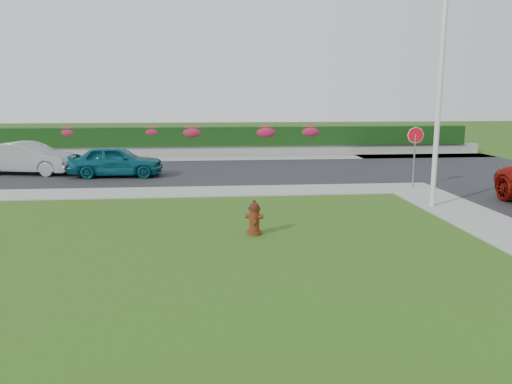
{
  "coord_description": "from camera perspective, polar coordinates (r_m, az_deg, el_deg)",
  "views": [
    {
      "loc": [
        -0.65,
        -9.21,
        3.47
      ],
      "look_at": [
        0.61,
        4.15,
        0.9
      ],
      "focal_mm": 35.0,
      "sensor_mm": 36.0,
      "label": 1
    }
  ],
  "objects": [
    {
      "name": "hedge",
      "position": [
        29.9,
        -6.07,
        6.34
      ],
      "size": [
        32.0,
        0.9,
        1.1
      ],
      "primitive_type": "cube",
      "color": "black",
      "rests_on": "retaining_wall"
    },
    {
      "name": "sedan_silver",
      "position": [
        24.7,
        -24.58,
        3.55
      ],
      "size": [
        4.57,
        2.48,
        1.43
      ],
      "primitive_type": "imported",
      "rotation": [
        0.0,
        0.0,
        1.33
      ],
      "color": "#999BA0",
      "rests_on": "street_far"
    },
    {
      "name": "flower_clump_d",
      "position": [
        29.79,
        -7.32,
        6.77
      ],
      "size": [
        1.51,
        0.97,
        0.76
      ],
      "primitive_type": "ellipsoid",
      "color": "#BB2037",
      "rests_on": "hedge"
    },
    {
      "name": "flower_clump_f",
      "position": [
        30.38,
        6.13,
        6.87
      ],
      "size": [
        1.53,
        0.98,
        0.76
      ],
      "primitive_type": "ellipsoid",
      "color": "#BB2037",
      "rests_on": "hedge"
    },
    {
      "name": "sedan_teal",
      "position": [
        22.58,
        -15.69,
        3.44
      ],
      "size": [
        4.02,
        1.69,
        1.36
      ],
      "primitive_type": "imported",
      "rotation": [
        0.0,
        0.0,
        1.55
      ],
      "color": "#0C4E5D",
      "rests_on": "street_far"
    },
    {
      "name": "utility_pole",
      "position": [
        16.54,
        20.16,
        9.46
      ],
      "size": [
        0.16,
        0.16,
        6.52
      ],
      "primitive_type": "cylinder",
      "color": "silver",
      "rests_on": "ground"
    },
    {
      "name": "flower_clump_e",
      "position": [
        29.97,
        1.08,
        6.86
      ],
      "size": [
        1.57,
        1.01,
        0.79
      ],
      "primitive_type": "ellipsoid",
      "color": "#BB2037",
      "rests_on": "hedge"
    },
    {
      "name": "stop_sign",
      "position": [
        20.0,
        17.73,
        5.34
      ],
      "size": [
        0.64,
        0.06,
        2.35
      ],
      "rotation": [
        0.0,
        0.0,
        -0.43
      ],
      "color": "slate",
      "rests_on": "ground"
    },
    {
      "name": "fire_hydrant",
      "position": [
        12.72,
        -0.2,
        -3.02
      ],
      "size": [
        0.46,
        0.44,
        0.89
      ],
      "rotation": [
        0.0,
        0.0,
        -0.29
      ],
      "color": "#4B130B",
      "rests_on": "ground"
    },
    {
      "name": "curb_corner",
      "position": [
        20.05,
        17.14,
        0.45
      ],
      "size": [
        2.0,
        2.0,
        0.04
      ],
      "primitive_type": "cube",
      "color": "gray",
      "rests_on": "ground"
    },
    {
      "name": "street_far",
      "position": [
        23.86,
        -15.84,
        2.12
      ],
      "size": [
        26.0,
        8.0,
        0.04
      ],
      "primitive_type": "cube",
      "color": "black",
      "rests_on": "ground"
    },
    {
      "name": "ground",
      "position": [
        9.86,
        -1.29,
        -9.77
      ],
      "size": [
        120.0,
        120.0,
        0.0
      ],
      "primitive_type": "plane",
      "color": "black",
      "rests_on": "ground"
    },
    {
      "name": "flower_clump_c",
      "position": [
        29.96,
        -11.78,
        6.74
      ],
      "size": [
        1.29,
        0.83,
        0.65
      ],
      "primitive_type": "ellipsoid",
      "color": "#BB2037",
      "rests_on": "hedge"
    },
    {
      "name": "sidewalk_beyond",
      "position": [
        28.42,
        -6.06,
        3.81
      ],
      "size": [
        34.0,
        2.0,
        0.04
      ],
      "primitive_type": "cube",
      "color": "gray",
      "rests_on": "ground"
    },
    {
      "name": "flower_clump_b",
      "position": [
        30.84,
        -20.61,
        6.39
      ],
      "size": [
        1.3,
        0.84,
        0.65
      ],
      "primitive_type": "ellipsoid",
      "color": "#BB2037",
      "rests_on": "hedge"
    },
    {
      "name": "sidewalk_far",
      "position": [
        19.29,
        -21.39,
        -0.22
      ],
      "size": [
        24.0,
        2.0,
        0.04
      ],
      "primitive_type": "cube",
      "color": "gray",
      "rests_on": "ground"
    },
    {
      "name": "retaining_wall",
      "position": [
        29.88,
        -6.04,
        4.7
      ],
      "size": [
        34.0,
        0.4,
        0.6
      ],
      "primitive_type": "cube",
      "color": "gray",
      "rests_on": "ground"
    }
  ]
}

